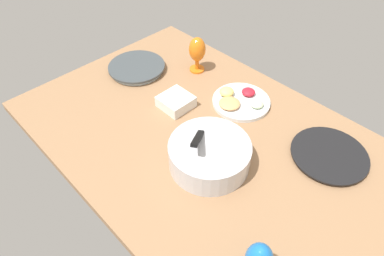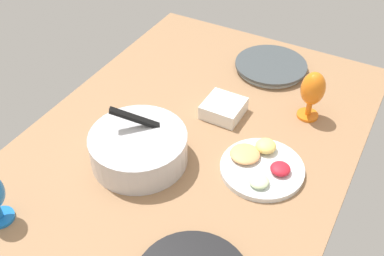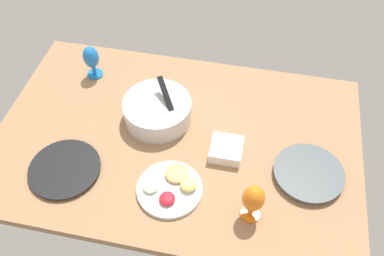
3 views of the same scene
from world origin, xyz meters
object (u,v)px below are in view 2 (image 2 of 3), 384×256
Objects in this scene: square_bowl_white at (224,108)px; hurricane_glass_orange at (313,91)px; dinner_plate_right at (271,66)px; mixing_bowl at (139,147)px; fruit_platter at (261,165)px.

hurricane_glass_orange is at bearing -63.42° from square_bowl_white.
hurricane_glass_orange reaches higher than square_bowl_white.
hurricane_glass_orange reaches higher than dinner_plate_right.
square_bowl_white is (-34.57, 4.46, 1.37)cm from dinner_plate_right.
dinner_plate_right is 34.89cm from square_bowl_white.
square_bowl_white reaches higher than dinner_plate_right.
square_bowl_white is at bearing -21.99° from mixing_bowl.
hurricane_glass_orange is at bearing -8.20° from fruit_platter.
square_bowl_white is (33.34, -13.46, -2.61)cm from mixing_bowl.
fruit_platter is 33.82cm from hurricane_glass_orange.
fruit_platter is 1.96× the size of square_bowl_white.
dinner_plate_right is 1.56× the size of hurricane_glass_orange.
fruit_platter reaches higher than square_bowl_white.
mixing_bowl is at bearing 139.31° from hurricane_glass_orange.
mixing_bowl is at bearing 165.22° from dinner_plate_right.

